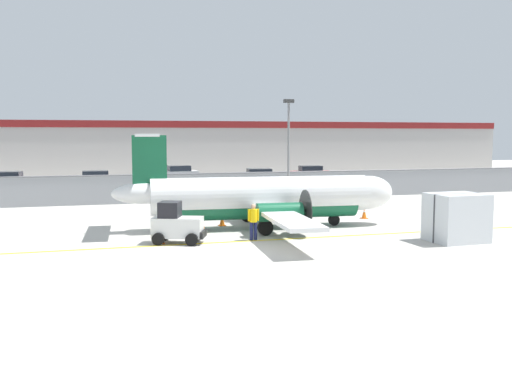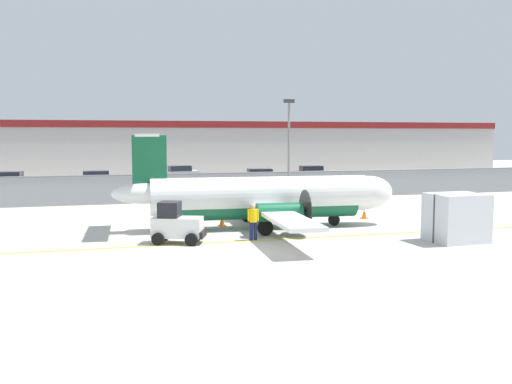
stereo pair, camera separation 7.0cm
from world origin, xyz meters
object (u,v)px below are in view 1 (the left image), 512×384
(parked_car_2, at_px, (178,173))
(baggage_tug, at_px, (177,224))
(ground_crew_worker, at_px, (253,220))
(traffic_cone_far_left, at_px, (222,220))
(commuter_airplane, at_px, (266,197))
(parked_car_4, at_px, (311,173))
(parked_car_1, at_px, (97,180))
(apron_light_pole, at_px, (289,143))
(traffic_cone_far_right, at_px, (160,237))
(cargo_container, at_px, (456,218))
(parked_car_0, at_px, (9,181))
(traffic_cone_near_right, at_px, (203,227))
(traffic_cone_near_left, at_px, (364,213))
(parked_car_3, at_px, (258,177))

(parked_car_2, bearing_deg, baggage_tug, 76.92)
(ground_crew_worker, distance_m, traffic_cone_far_left, 4.60)
(commuter_airplane, bearing_deg, ground_crew_worker, -112.82)
(parked_car_2, height_order, parked_car_4, same)
(parked_car_1, distance_m, apron_light_pole, 20.19)
(traffic_cone_far_right, height_order, parked_car_1, parked_car_1)
(cargo_container, xyz_separation_m, parked_car_1, (-15.68, 30.04, -0.21))
(parked_car_0, bearing_deg, traffic_cone_near_right, -56.59)
(traffic_cone_near_right, relative_size, parked_car_1, 0.15)
(traffic_cone_far_right, distance_m, apron_light_pole, 15.81)
(traffic_cone_near_left, distance_m, apron_light_pole, 8.37)
(parked_car_2, bearing_deg, apron_light_pole, 96.82)
(traffic_cone_far_right, distance_m, parked_car_0, 29.47)
(ground_crew_worker, relative_size, traffic_cone_near_left, 2.66)
(ground_crew_worker, relative_size, cargo_container, 0.68)
(baggage_tug, relative_size, traffic_cone_far_right, 4.01)
(traffic_cone_near_left, xyz_separation_m, parked_car_3, (-0.26, 21.48, 0.58))
(parked_car_3, relative_size, apron_light_pole, 0.59)
(parked_car_2, bearing_deg, ground_crew_worker, 82.92)
(ground_crew_worker, xyz_separation_m, parked_car_4, (14.54, 29.74, -0.06))
(parked_car_4, bearing_deg, traffic_cone_near_left, -98.99)
(traffic_cone_near_left, distance_m, parked_car_3, 21.49)
(traffic_cone_near_right, relative_size, parked_car_4, 0.15)
(commuter_airplane, xyz_separation_m, parked_car_2, (-0.30, 30.42, -0.71))
(cargo_container, relative_size, parked_car_4, 0.57)
(baggage_tug, bearing_deg, parked_car_0, 131.65)
(traffic_cone_near_left, height_order, apron_light_pole, apron_light_pole)
(traffic_cone_far_left, bearing_deg, parked_car_3, 69.17)
(parked_car_0, bearing_deg, baggage_tug, -61.30)
(parked_car_2, bearing_deg, traffic_cone_near_right, 79.24)
(traffic_cone_near_left, bearing_deg, traffic_cone_far_left, -177.81)
(ground_crew_worker, distance_m, parked_car_4, 33.10)
(traffic_cone_near_left, xyz_separation_m, traffic_cone_far_right, (-12.32, -4.52, 0.00))
(traffic_cone_near_right, bearing_deg, baggage_tug, -125.12)
(traffic_cone_far_left, height_order, parked_car_1, parked_car_1)
(ground_crew_worker, height_order, parked_car_0, same)
(traffic_cone_near_left, bearing_deg, ground_crew_worker, -148.99)
(commuter_airplane, relative_size, ground_crew_worker, 9.45)
(baggage_tug, distance_m, parked_car_3, 28.43)
(baggage_tug, relative_size, apron_light_pole, 0.35)
(parked_car_1, relative_size, apron_light_pole, 0.58)
(parked_car_1, bearing_deg, traffic_cone_near_right, -79.65)
(baggage_tug, distance_m, cargo_container, 12.75)
(traffic_cone_far_left, relative_size, parked_car_0, 0.15)
(traffic_cone_far_right, bearing_deg, parked_car_4, 57.43)
(ground_crew_worker, distance_m, cargo_container, 9.29)
(commuter_airplane, relative_size, apron_light_pole, 2.21)
(traffic_cone_near_left, height_order, parked_car_1, parked_car_1)
(baggage_tug, bearing_deg, parked_car_1, 117.77)
(parked_car_0, height_order, parked_car_1, same)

